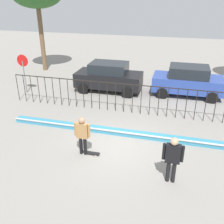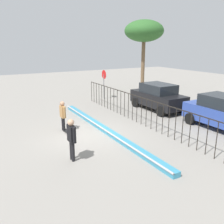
{
  "view_description": "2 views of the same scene",
  "coord_description": "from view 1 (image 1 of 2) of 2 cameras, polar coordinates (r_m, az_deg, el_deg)",
  "views": [
    {
      "loc": [
        2.2,
        -9.08,
        6.08
      ],
      "look_at": [
        -0.61,
        1.54,
        0.88
      ],
      "focal_mm": 41.13,
      "sensor_mm": 36.0,
      "label": 1
    },
    {
      "loc": [
        10.89,
        -4.62,
        4.57
      ],
      "look_at": [
        -0.16,
        1.62,
        0.99
      ],
      "focal_mm": 38.2,
      "sensor_mm": 36.0,
      "label": 2
    }
  ],
  "objects": [
    {
      "name": "ground_plane",
      "position": [
        11.15,
        1.03,
        -7.72
      ],
      "size": [
        60.0,
        60.0,
        0.0
      ],
      "primitive_type": "plane",
      "color": "gray"
    },
    {
      "name": "camera_operator",
      "position": [
        8.96,
        13.35,
        -9.51
      ],
      "size": [
        0.71,
        0.27,
        1.77
      ],
      "rotation": [
        0.0,
        0.0,
        2.24
      ],
      "color": "black",
      "rests_on": "ground"
    },
    {
      "name": "parked_car_blue",
      "position": [
        16.91,
        16.49,
        6.69
      ],
      "size": [
        4.3,
        2.12,
        1.9
      ],
      "rotation": [
        0.0,
        0.0,
        -0.04
      ],
      "color": "#2D479E",
      "rests_on": "ground"
    },
    {
      "name": "skateboard",
      "position": [
        10.7,
        -4.89,
        -9.03
      ],
      "size": [
        0.8,
        0.2,
        0.07
      ],
      "rotation": [
        0.0,
        0.0,
        -0.2
      ],
      "color": "black",
      "rests_on": "ground"
    },
    {
      "name": "skateboarder",
      "position": [
        10.24,
        -6.62,
        -4.57
      ],
      "size": [
        0.67,
        0.25,
        1.67
      ],
      "rotation": [
        0.0,
        0.0,
        0.15
      ],
      "color": "black",
      "rests_on": "ground"
    },
    {
      "name": "bowl_coping_ledge",
      "position": [
        11.97,
        2.26,
        -4.55
      ],
      "size": [
        11.0,
        0.4,
        0.27
      ],
      "color": "teal",
      "rests_on": "ground"
    },
    {
      "name": "stop_sign",
      "position": [
        17.45,
        -19.07,
        9.13
      ],
      "size": [
        0.76,
        0.07,
        2.5
      ],
      "color": "slate",
      "rests_on": "ground"
    },
    {
      "name": "parked_car_black",
      "position": [
        17.02,
        -0.72,
        7.86
      ],
      "size": [
        4.3,
        2.12,
        1.9
      ],
      "rotation": [
        0.0,
        0.0,
        -0.01
      ],
      "color": "black",
      "rests_on": "ground"
    },
    {
      "name": "perimeter_fence",
      "position": [
        13.75,
        4.59,
        3.69
      ],
      "size": [
        14.04,
        0.04,
        1.65
      ],
      "color": "black",
      "rests_on": "ground"
    }
  ]
}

